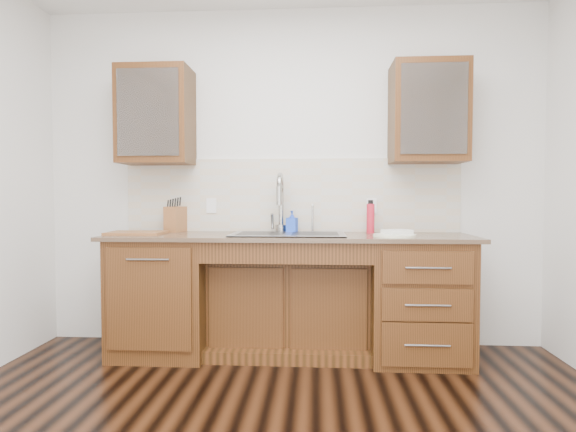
# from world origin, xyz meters

# --- Properties ---
(wall_back) EXTENTS (4.00, 0.10, 2.70)m
(wall_back) POSITION_xyz_m (0.00, 1.80, 1.35)
(wall_back) COLOR silver
(wall_back) RESTS_ON ground
(base_cabinet_left) EXTENTS (0.70, 0.62, 0.88)m
(base_cabinet_left) POSITION_xyz_m (-0.95, 1.44, 0.44)
(base_cabinet_left) COLOR #593014
(base_cabinet_left) RESTS_ON ground
(base_cabinet_center) EXTENTS (1.20, 0.44, 0.70)m
(base_cabinet_center) POSITION_xyz_m (0.00, 1.53, 0.35)
(base_cabinet_center) COLOR #593014
(base_cabinet_center) RESTS_ON ground
(base_cabinet_right) EXTENTS (0.70, 0.62, 0.88)m
(base_cabinet_right) POSITION_xyz_m (0.95, 1.44, 0.44)
(base_cabinet_right) COLOR #593014
(base_cabinet_right) RESTS_ON ground
(countertop) EXTENTS (2.70, 0.65, 0.03)m
(countertop) POSITION_xyz_m (0.00, 1.43, 0.90)
(countertop) COLOR #84705B
(countertop) RESTS_ON base_cabinet_left
(backsplash) EXTENTS (2.70, 0.02, 0.59)m
(backsplash) POSITION_xyz_m (0.00, 1.74, 1.21)
(backsplash) COLOR beige
(backsplash) RESTS_ON wall_back
(sink) EXTENTS (0.84, 0.46, 0.19)m
(sink) POSITION_xyz_m (0.00, 1.41, 0.83)
(sink) COLOR #9E9EA5
(sink) RESTS_ON countertop
(faucet) EXTENTS (0.04, 0.04, 0.40)m
(faucet) POSITION_xyz_m (-0.07, 1.64, 1.11)
(faucet) COLOR #999993
(faucet) RESTS_ON countertop
(filter_tap) EXTENTS (0.02, 0.02, 0.24)m
(filter_tap) POSITION_xyz_m (0.18, 1.65, 1.03)
(filter_tap) COLOR #999993
(filter_tap) RESTS_ON countertop
(upper_cabinet_left) EXTENTS (0.55, 0.34, 0.75)m
(upper_cabinet_left) POSITION_xyz_m (-1.05, 1.58, 1.83)
(upper_cabinet_left) COLOR #593014
(upper_cabinet_left) RESTS_ON wall_back
(upper_cabinet_right) EXTENTS (0.55, 0.34, 0.75)m
(upper_cabinet_right) POSITION_xyz_m (1.05, 1.58, 1.83)
(upper_cabinet_right) COLOR #593014
(upper_cabinet_right) RESTS_ON wall_back
(outlet_left) EXTENTS (0.08, 0.01, 0.12)m
(outlet_left) POSITION_xyz_m (-0.65, 1.73, 1.12)
(outlet_left) COLOR white
(outlet_left) RESTS_ON backsplash
(outlet_right) EXTENTS (0.08, 0.01, 0.12)m
(outlet_right) POSITION_xyz_m (0.65, 1.73, 1.12)
(outlet_right) COLOR white
(outlet_right) RESTS_ON backsplash
(soap_bottle) EXTENTS (0.10, 0.10, 0.17)m
(soap_bottle) POSITION_xyz_m (0.02, 1.59, 1.00)
(soap_bottle) COLOR blue
(soap_bottle) RESTS_ON countertop
(water_bottle) EXTENTS (0.07, 0.07, 0.23)m
(water_bottle) POSITION_xyz_m (0.63, 1.60, 1.02)
(water_bottle) COLOR red
(water_bottle) RESTS_ON countertop
(plate) EXTENTS (0.34, 0.34, 0.02)m
(plate) POSITION_xyz_m (0.76, 1.31, 0.92)
(plate) COLOR white
(plate) RESTS_ON countertop
(dish_towel) EXTENTS (0.23, 0.20, 0.03)m
(dish_towel) POSITION_xyz_m (0.79, 1.36, 0.94)
(dish_towel) COLOR white
(dish_towel) RESTS_ON plate
(knife_block) EXTENTS (0.15, 0.21, 0.20)m
(knife_block) POSITION_xyz_m (-0.93, 1.66, 1.01)
(knife_block) COLOR #A8772E
(knife_block) RESTS_ON countertop
(cutting_board) EXTENTS (0.42, 0.30, 0.02)m
(cutting_board) POSITION_xyz_m (-1.15, 1.40, 0.92)
(cutting_board) COLOR brown
(cutting_board) RESTS_ON countertop
(cup_left_a) EXTENTS (0.12, 0.12, 0.10)m
(cup_left_a) POSITION_xyz_m (-1.18, 1.58, 1.77)
(cup_left_a) COLOR white
(cup_left_a) RESTS_ON upper_cabinet_left
(cup_left_b) EXTENTS (0.10, 0.10, 0.08)m
(cup_left_b) POSITION_xyz_m (-0.91, 1.58, 1.77)
(cup_left_b) COLOR silver
(cup_left_b) RESTS_ON upper_cabinet_left
(cup_right_a) EXTENTS (0.14, 0.14, 0.10)m
(cup_right_a) POSITION_xyz_m (0.90, 1.58, 1.77)
(cup_right_a) COLOR silver
(cup_right_a) RESTS_ON upper_cabinet_right
(cup_right_b) EXTENTS (0.14, 0.14, 0.10)m
(cup_right_b) POSITION_xyz_m (1.09, 1.58, 1.78)
(cup_right_b) COLOR silver
(cup_right_b) RESTS_ON upper_cabinet_right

